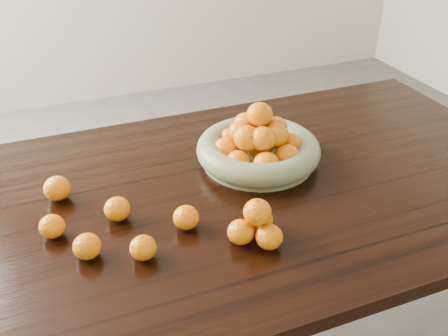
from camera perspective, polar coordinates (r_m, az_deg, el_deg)
name	(u,v)px	position (r m, az deg, el deg)	size (l,w,h in m)	color
dining_table	(211,218)	(1.42, -1.51, -5.69)	(2.00, 1.00, 0.75)	black
fruit_bowl	(258,147)	(1.48, 3.96, 2.44)	(0.37, 0.37, 0.19)	#707959
orange_pyramid	(257,225)	(1.18, 3.77, -6.49)	(0.13, 0.13, 0.11)	orange
loose_orange_0	(143,248)	(1.15, -9.22, -8.99)	(0.06, 0.06, 0.06)	orange
loose_orange_1	(87,246)	(1.18, -15.37, -8.63)	(0.06, 0.06, 0.06)	orange
loose_orange_2	(186,217)	(1.23, -4.36, -5.66)	(0.06, 0.06, 0.06)	orange
loose_orange_3	(52,226)	(1.27, -19.06, -6.32)	(0.06, 0.06, 0.06)	orange
loose_orange_4	(57,188)	(1.39, -18.53, -2.22)	(0.07, 0.07, 0.07)	orange
loose_orange_5	(117,209)	(1.28, -12.11, -4.59)	(0.07, 0.07, 0.06)	orange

